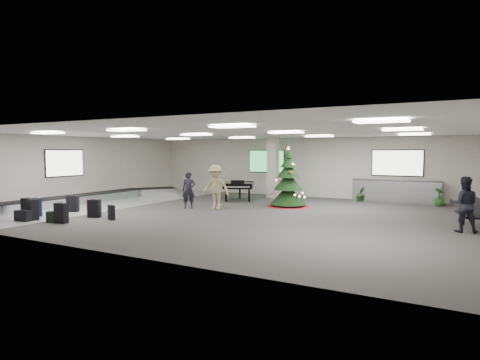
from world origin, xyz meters
The scene contains 22 objects.
ground centered at (0.00, 0.00, 0.00)m, with size 18.00×18.00×0.00m, color #343130.
room_envelope centered at (-0.38, 0.67, 2.33)m, with size 18.02×14.02×3.21m.
baggage_carousel centered at (-7.84, -0.08, 0.21)m, with size 2.28×9.71×0.43m.
service_counter centered at (5.00, 6.65, 0.55)m, with size 4.05×0.65×1.08m.
suitcase_0 centered at (-5.70, -4.90, 0.38)m, with size 0.54×0.39×0.77m.
suitcase_1 centered at (-4.26, -4.84, 0.35)m, with size 0.47×0.29×0.71m.
pink_suitcase centered at (-4.46, -3.35, 0.33)m, with size 0.47×0.35×0.67m.
suitcase_3 centered at (-4.23, -3.44, 0.33)m, with size 0.50×0.39×0.69m.
navy_suitcase centered at (-6.33, -4.35, 0.34)m, with size 0.49×0.35×0.71m.
suitcase_5 centered at (-6.41, -4.64, 0.36)m, with size 0.50×0.30×0.74m.
green_duffel centered at (-4.63, -4.78, 0.19)m, with size 0.63×0.52×0.40m.
suitcase_7 centered at (-3.29, -3.51, 0.26)m, with size 0.40×0.34×0.54m.
suitcase_8 centered at (-6.07, -2.91, 0.33)m, with size 0.51×0.44×0.68m.
black_duffel centered at (-5.78, -5.20, 0.19)m, with size 0.62×0.40×0.40m.
christmas_tree centered at (0.99, 2.79, 0.93)m, with size 1.90×1.90×2.71m.
grand_piano centered at (-2.02, 3.69, 0.76)m, with size 2.04×2.27×1.06m.
bench centered at (8.06, 0.77, 0.56)m, with size 0.82×1.63×0.99m.
traveler_a centered at (-2.55, 0.19, 0.79)m, with size 0.58×0.38×1.58m, color black.
traveler_b centered at (-1.41, 0.57, 0.94)m, with size 1.22×0.70×1.89m, color #94855B.
traveler_bench centered at (7.80, -0.05, 0.85)m, with size 0.82×0.64×1.69m, color black.
potted_plant_left centered at (3.44, 6.09, 0.36)m, with size 0.40×0.32×0.72m, color #163912.
potted_plant_right centered at (6.92, 6.14, 0.40)m, with size 0.45×0.45×0.80m, color #163912.
Camera 1 is at (7.60, -13.83, 2.43)m, focal length 30.00 mm.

